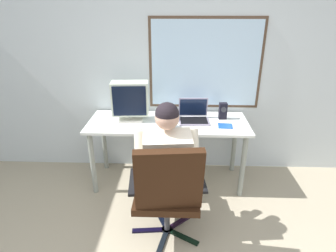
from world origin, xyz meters
TOP-DOWN VIEW (x-y plane):
  - wall_rear at (0.02, 2.22)m, footprint 5.60×0.08m
  - desk at (0.11, 1.85)m, footprint 1.70×0.63m
  - office_chair at (0.14, 0.93)m, footprint 0.66×0.63m
  - person_seated at (0.12, 1.19)m, footprint 0.56×0.77m
  - crt_monitor at (-0.29, 1.89)m, footprint 0.39×0.22m
  - laptop at (0.38, 1.91)m, footprint 0.32×0.28m
  - wine_glass at (0.08, 1.70)m, footprint 0.09×0.09m
  - desk_speaker at (0.70, 1.95)m, footprint 0.09×0.07m
  - cd_case at (0.70, 1.74)m, footprint 0.15×0.14m

SIDE VIEW (x-z plane):
  - office_chair at x=0.14m, z-range 0.05..1.02m
  - person_seated at x=0.12m, z-range 0.02..1.24m
  - desk at x=0.11m, z-range 0.28..1.02m
  - cd_case at x=0.70m, z-range 0.74..0.75m
  - laptop at x=0.38m, z-range 0.69..0.92m
  - desk_speaker at x=0.70m, z-range 0.74..0.92m
  - wine_glass at x=0.08m, z-range 0.77..0.92m
  - crt_monitor at x=-0.29m, z-range 0.76..1.18m
  - wall_rear at x=0.02m, z-range 0.00..2.62m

